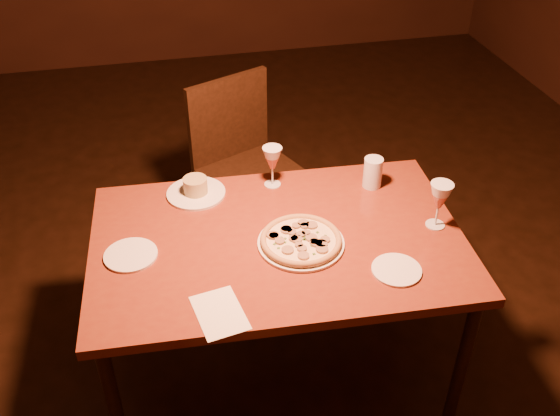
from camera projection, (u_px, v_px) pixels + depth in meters
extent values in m
plane|color=black|center=(223.00, 343.00, 2.97)|extent=(7.00, 7.00, 0.00)
cube|color=maroon|center=(278.00, 242.00, 2.42)|extent=(1.48, 1.00, 0.04)
cylinder|color=black|center=(116.00, 413.00, 2.24)|extent=(0.05, 0.05, 0.73)
cylinder|color=black|center=(124.00, 267.00, 2.87)|extent=(0.05, 0.05, 0.73)
cylinder|color=black|center=(462.00, 365.00, 2.41)|extent=(0.05, 0.05, 0.73)
cylinder|color=black|center=(397.00, 238.00, 3.05)|extent=(0.05, 0.05, 0.73)
cube|color=black|center=(253.00, 176.00, 3.23)|extent=(0.62, 0.62, 0.04)
cube|color=black|center=(228.00, 118.00, 3.23)|extent=(0.44, 0.22, 0.45)
cylinder|color=black|center=(245.00, 248.00, 3.18)|extent=(0.04, 0.04, 0.48)
cylinder|color=black|center=(206.00, 212.00, 3.42)|extent=(0.04, 0.04, 0.48)
cylinder|color=black|center=(303.00, 221.00, 3.36)|extent=(0.04, 0.04, 0.48)
cylinder|color=black|center=(263.00, 189.00, 3.60)|extent=(0.04, 0.04, 0.48)
cylinder|color=white|center=(301.00, 243.00, 2.37)|extent=(0.33, 0.33, 0.01)
cylinder|color=#FCE5AD|center=(301.00, 241.00, 2.36)|extent=(0.30, 0.30, 0.01)
torus|color=tan|center=(301.00, 239.00, 2.36)|extent=(0.31, 0.31, 0.02)
cylinder|color=white|center=(196.00, 193.00, 2.64)|extent=(0.25, 0.25, 0.01)
cylinder|color=tan|center=(195.00, 185.00, 2.61)|extent=(0.10, 0.10, 0.07)
cylinder|color=silver|center=(373.00, 173.00, 2.65)|extent=(0.08, 0.08, 0.13)
cylinder|color=white|center=(131.00, 255.00, 2.31)|extent=(0.20, 0.20, 0.01)
cylinder|color=white|center=(397.00, 270.00, 2.25)|extent=(0.18, 0.18, 0.01)
cube|color=white|center=(220.00, 313.00, 2.08)|extent=(0.19, 0.25, 0.00)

